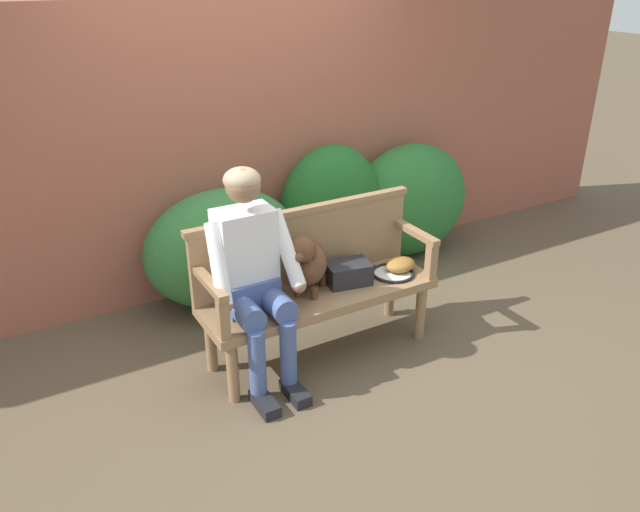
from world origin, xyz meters
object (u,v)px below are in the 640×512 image
tennis_racket (389,272)px  garden_bench (320,301)px  sports_bag (348,273)px  baseball_glove (400,265)px  dog_on_bench (308,263)px  person_seated (252,270)px

tennis_racket → garden_bench: bearing=179.3°
garden_bench → sports_bag: bearing=5.1°
baseball_glove → sports_bag: sports_bag is taller
dog_on_bench → tennis_racket: (0.60, -0.02, -0.20)m
dog_on_bench → sports_bag: (0.29, 0.00, -0.14)m
garden_bench → dog_on_bench: size_ratio=3.62×
garden_bench → baseball_glove: bearing=-1.2°
person_seated → sports_bag: 0.71m
baseball_glove → dog_on_bench: bearing=169.8°
garden_bench → baseball_glove: (0.62, -0.01, 0.11)m
dog_on_bench → person_seated: bearing=-176.4°
garden_bench → dog_on_bench: 0.29m
garden_bench → baseball_glove: 0.63m
dog_on_bench → baseball_glove: dog_on_bench is taller
person_seated → dog_on_bench: person_seated is taller
garden_bench → tennis_racket: tennis_racket is taller
tennis_racket → baseball_glove: bearing=-4.7°
person_seated → tennis_racket: bearing=0.2°
tennis_racket → baseball_glove: size_ratio=2.60×
baseball_glove → sports_bag: 0.40m
person_seated → dog_on_bench: (0.39, 0.02, -0.06)m
garden_bench → dog_on_bench: (-0.07, 0.02, 0.28)m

